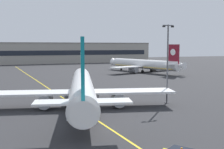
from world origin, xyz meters
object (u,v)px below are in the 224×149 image
Objects in this scene: airliner_foreground at (82,89)px; airliner_background at (144,64)px; apron_lamp_post at (167,63)px; safety_cone_by_nose_gear at (73,92)px.

airliner_foreground is 1.06× the size of airliner_background.
safety_cone_by_nose_gear is at bearing 129.37° from apron_lamp_post.
airliner_background is 53.84m from safety_cone_by_nose_gear.
apron_lamp_post is (15.97, -1.23, 4.21)m from airliner_foreground.
apron_lamp_post reaches higher than airliner_foreground.
safety_cone_by_nose_gear is at bearing 83.22° from airliner_foreground.
airliner_background is (39.45, 54.39, -0.14)m from airliner_foreground.
airliner_background is 60.52m from apron_lamp_post.
airliner_background reaches higher than safety_cone_by_nose_gear.
airliner_background is at bearing 67.11° from apron_lamp_post.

